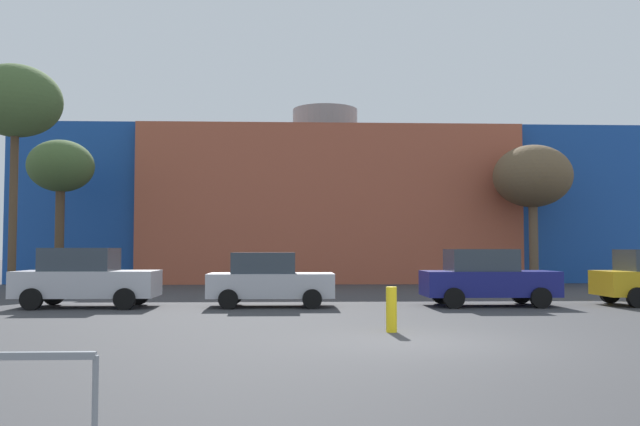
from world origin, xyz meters
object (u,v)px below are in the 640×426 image
at_px(parked_car_1, 269,280).
at_px(bare_tree_1, 16,103).
at_px(bare_tree_0, 61,168).
at_px(bollard_yellow_0, 391,309).
at_px(bare_tree_2, 533,177).
at_px(parked_car_0, 86,278).
at_px(parked_car_2, 487,278).

xyz_separation_m(parked_car_1, bare_tree_1, (-9.88, 4.34, 6.57)).
xyz_separation_m(parked_car_1, bare_tree_0, (-10.15, 10.26, 4.75)).
distance_m(parked_car_1, bollard_yellow_0, 7.32).
bearing_deg(bare_tree_2, bare_tree_0, -177.11).
height_order(parked_car_0, bare_tree_2, bare_tree_2).
relative_size(parked_car_2, bollard_yellow_0, 4.23).
xyz_separation_m(parked_car_1, parked_car_2, (7.01, 0.00, 0.05)).
relative_size(bare_tree_1, bare_tree_2, 1.27).
distance_m(parked_car_0, bare_tree_1, 8.82).
height_order(parked_car_0, bare_tree_1, bare_tree_1).
bearing_deg(parked_car_1, parked_car_2, 0.00).
relative_size(bare_tree_0, bollard_yellow_0, 6.95).
bearing_deg(bare_tree_1, parked_car_1, -23.70).
bearing_deg(parked_car_0, bare_tree_0, 113.03).
xyz_separation_m(parked_car_0, parked_car_2, (12.80, 0.00, -0.02)).
distance_m(bare_tree_2, bollard_yellow_0, 21.15).
height_order(parked_car_1, bollard_yellow_0, parked_car_1).
xyz_separation_m(parked_car_2, bollard_yellow_0, (-4.07, -6.70, -0.41)).
bearing_deg(bare_tree_0, bollard_yellow_0, -52.34).
distance_m(parked_car_1, bare_tree_0, 15.20).
relative_size(parked_car_2, bare_tree_1, 0.48).
distance_m(parked_car_2, bollard_yellow_0, 7.85).
bearing_deg(parked_car_1, bare_tree_2, 41.96).
bearing_deg(parked_car_1, bare_tree_1, 156.30).
height_order(parked_car_0, bare_tree_0, bare_tree_0).
height_order(bare_tree_1, bollard_yellow_0, bare_tree_1).
xyz_separation_m(parked_car_1, bare_tree_2, (12.70, 11.42, 4.55)).
height_order(bare_tree_2, bollard_yellow_0, bare_tree_2).
height_order(parked_car_1, parked_car_2, parked_car_2).
bearing_deg(parked_car_2, parked_car_0, -180.00).
bearing_deg(bollard_yellow_0, bare_tree_1, 139.28).
distance_m(parked_car_1, parked_car_2, 7.01).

